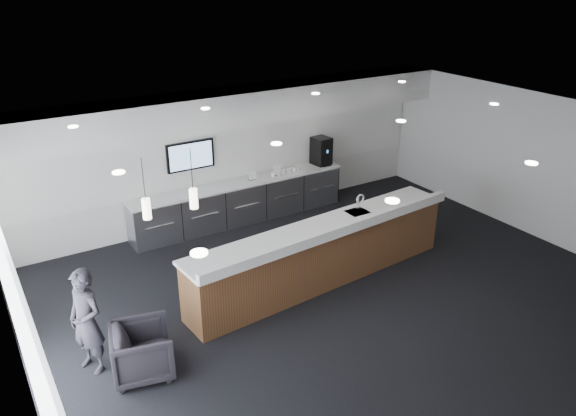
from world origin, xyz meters
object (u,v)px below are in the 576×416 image
coffee_machine (321,151)px  service_counter (323,253)px  lounge_guest (86,322)px  armchair (142,351)px

coffee_machine → service_counter: bearing=-129.9°
service_counter → lounge_guest: (-4.19, -0.26, 0.23)m
armchair → service_counter: bearing=-65.2°
armchair → lounge_guest: size_ratio=0.52×
armchair → lounge_guest: lounge_guest is taller
service_counter → lounge_guest: lounge_guest is taller
service_counter → lounge_guest: 4.21m
service_counter → armchair: size_ratio=6.53×
coffee_machine → armchair: (-5.74, -3.89, -0.90)m
coffee_machine → armchair: size_ratio=0.79×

